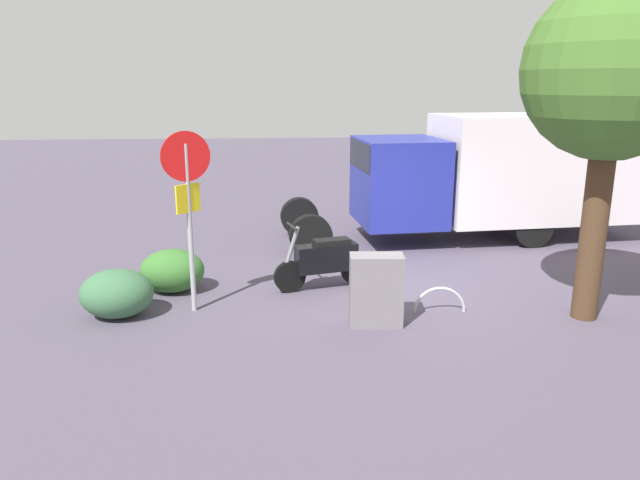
{
  "coord_description": "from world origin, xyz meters",
  "views": [
    {
      "loc": [
        2.29,
        9.88,
        3.54
      ],
      "look_at": [
        1.48,
        0.47,
        1.03
      ],
      "focal_mm": 33.31,
      "sensor_mm": 36.0,
      "label": 1
    }
  ],
  "objects_px": {
    "stop_sign": "(188,194)",
    "utility_cabinet": "(376,290)",
    "box_truck_near": "(494,171)",
    "bike_rack_hoop": "(439,312)",
    "motorcycle": "(326,260)",
    "street_tree": "(613,74)"
  },
  "relations": [
    {
      "from": "motorcycle",
      "to": "utility_cabinet",
      "type": "relative_size",
      "value": 1.64
    },
    {
      "from": "utility_cabinet",
      "to": "bike_rack_hoop",
      "type": "bearing_deg",
      "value": -160.61
    },
    {
      "from": "motorcycle",
      "to": "stop_sign",
      "type": "bearing_deg",
      "value": 7.85
    },
    {
      "from": "stop_sign",
      "to": "utility_cabinet",
      "type": "height_order",
      "value": "stop_sign"
    },
    {
      "from": "box_truck_near",
      "to": "street_tree",
      "type": "height_order",
      "value": "street_tree"
    },
    {
      "from": "box_truck_near",
      "to": "bike_rack_hoop",
      "type": "xyz_separation_m",
      "value": [
        2.5,
        4.55,
        -1.59
      ]
    },
    {
      "from": "box_truck_near",
      "to": "stop_sign",
      "type": "distance_m",
      "value": 7.65
    },
    {
      "from": "motorcycle",
      "to": "bike_rack_hoop",
      "type": "distance_m",
      "value": 2.21
    },
    {
      "from": "stop_sign",
      "to": "street_tree",
      "type": "distance_m",
      "value": 6.39
    },
    {
      "from": "stop_sign",
      "to": "utility_cabinet",
      "type": "xyz_separation_m",
      "value": [
        -2.8,
        0.79,
        -1.35
      ]
    },
    {
      "from": "utility_cabinet",
      "to": "stop_sign",
      "type": "bearing_deg",
      "value": -15.74
    },
    {
      "from": "stop_sign",
      "to": "motorcycle",
      "type": "bearing_deg",
      "value": -157.71
    },
    {
      "from": "box_truck_near",
      "to": "stop_sign",
      "type": "xyz_separation_m",
      "value": [
        6.41,
        4.15,
        0.31
      ]
    },
    {
      "from": "stop_sign",
      "to": "bike_rack_hoop",
      "type": "xyz_separation_m",
      "value": [
        -3.91,
        0.4,
        -1.9
      ]
    },
    {
      "from": "motorcycle",
      "to": "bike_rack_hoop",
      "type": "height_order",
      "value": "motorcycle"
    },
    {
      "from": "box_truck_near",
      "to": "utility_cabinet",
      "type": "xyz_separation_m",
      "value": [
        3.61,
        4.94,
        -1.04
      ]
    },
    {
      "from": "motorcycle",
      "to": "utility_cabinet",
      "type": "distance_m",
      "value": 1.8
    },
    {
      "from": "street_tree",
      "to": "box_truck_near",
      "type": "bearing_deg",
      "value": -93.67
    },
    {
      "from": "utility_cabinet",
      "to": "bike_rack_hoop",
      "type": "height_order",
      "value": "utility_cabinet"
    },
    {
      "from": "utility_cabinet",
      "to": "box_truck_near",
      "type": "bearing_deg",
      "value": -126.13
    },
    {
      "from": "utility_cabinet",
      "to": "street_tree",
      "type": "bearing_deg",
      "value": 179.88
    },
    {
      "from": "motorcycle",
      "to": "bike_rack_hoop",
      "type": "bearing_deg",
      "value": 128.11
    }
  ]
}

